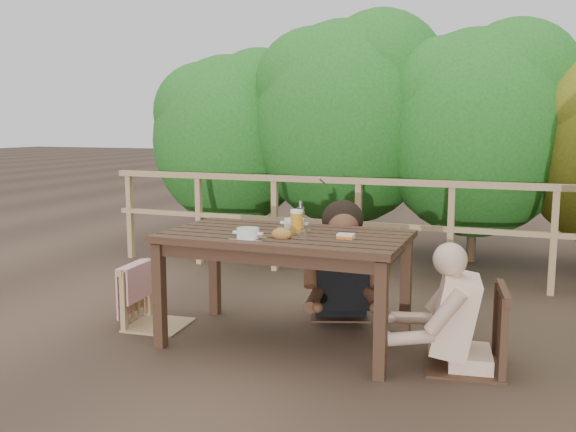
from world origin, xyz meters
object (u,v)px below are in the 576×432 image
(beer_glass, at_px, (297,222))
(butter_tub, at_px, (346,237))
(table, at_px, (285,289))
(tumbler, at_px, (302,236))
(chair_far, at_px, (340,259))
(bottle, at_px, (301,217))
(diner_right, at_px, (474,266))
(chair_left, at_px, (157,269))
(bread_roll, at_px, (282,234))
(woman, at_px, (341,226))
(soup_near, at_px, (248,234))
(chair_right, at_px, (467,291))
(soup_far, at_px, (294,224))

(beer_glass, relative_size, butter_tub, 1.54)
(table, height_order, tumbler, tumbler)
(chair_far, height_order, bottle, bottle)
(diner_right, distance_m, bottle, 1.22)
(tumbler, distance_m, butter_tub, 0.29)
(chair_left, height_order, bread_roll, chair_left)
(woman, height_order, bread_roll, woman)
(chair_far, xyz_separation_m, soup_near, (-0.33, -1.03, 0.35))
(chair_left, distance_m, bread_roll, 1.16)
(bread_roll, distance_m, beer_glass, 0.26)
(butter_tub, bearing_deg, soup_near, -162.30)
(chair_far, height_order, chair_right, chair_right)
(chair_left, distance_m, chair_far, 1.44)
(chair_right, bearing_deg, soup_near, -87.44)
(chair_right, height_order, tumbler, chair_right)
(chair_right, relative_size, bread_roll, 7.12)
(chair_far, xyz_separation_m, bread_roll, (-0.13, -0.95, 0.35))
(chair_right, bearing_deg, soup_far, -108.65)
(chair_right, bearing_deg, beer_glass, -101.91)
(chair_far, xyz_separation_m, diner_right, (1.09, -0.77, 0.20))
(chair_right, relative_size, diner_right, 0.76)
(diner_right, bearing_deg, bottle, 76.35)
(woman, distance_m, butter_tub, 0.89)
(woman, bearing_deg, table, 57.35)
(soup_far, bearing_deg, butter_tub, -30.88)
(butter_tub, bearing_deg, chair_far, 106.83)
(chair_far, bearing_deg, butter_tub, -91.24)
(tumbler, bearing_deg, table, 133.99)
(chair_left, distance_m, diner_right, 2.31)
(butter_tub, bearing_deg, diner_right, 1.52)
(soup_far, xyz_separation_m, bottle, (0.09, -0.12, 0.07))
(diner_right, xyz_separation_m, tumbler, (-1.07, -0.19, 0.15))
(butter_tub, bearing_deg, chair_left, 176.72)
(soup_far, bearing_deg, diner_right, -10.33)
(bread_roll, xyz_separation_m, beer_glass, (0.01, 0.25, 0.05))
(chair_far, height_order, woman, woman)
(chair_far, bearing_deg, soup_near, -127.73)
(chair_left, xyz_separation_m, diner_right, (2.30, 0.01, 0.21))
(chair_right, xyz_separation_m, soup_near, (-1.39, -0.26, 0.31))
(butter_tub, bearing_deg, bottle, 154.89)
(chair_far, distance_m, butter_tub, 0.93)
(table, bearing_deg, diner_right, -0.75)
(soup_near, height_order, bread_roll, soup_near)
(soup_far, relative_size, beer_glass, 1.47)
(table, relative_size, chair_right, 1.67)
(woman, relative_size, diner_right, 1.10)
(woman, bearing_deg, diner_right, 124.12)
(table, distance_m, chair_left, 1.04)
(woman, bearing_deg, tumbler, 71.51)
(table, relative_size, soup_far, 6.59)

